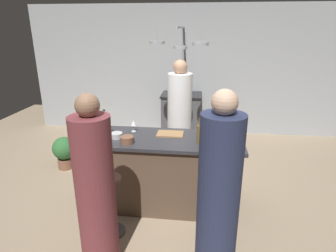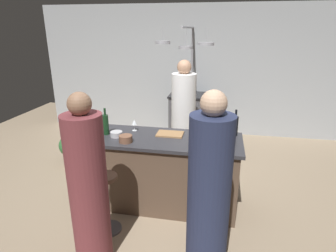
# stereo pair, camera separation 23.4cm
# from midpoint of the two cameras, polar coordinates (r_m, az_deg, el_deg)

# --- Properties ---
(ground_plane) EXTENTS (9.00, 9.00, 0.00)m
(ground_plane) POSITION_cam_midpoint_polar(r_m,az_deg,el_deg) (3.78, 1.39, -15.24)
(ground_plane) COLOR gray
(back_wall) EXTENTS (6.40, 0.16, 2.60)m
(back_wall) POSITION_cam_midpoint_polar(r_m,az_deg,el_deg) (6.02, 6.11, 10.97)
(back_wall) COLOR #9EA3A8
(back_wall) RESTS_ON ground_plane
(kitchen_island) EXTENTS (1.80, 0.72, 0.90)m
(kitchen_island) POSITION_cam_midpoint_polar(r_m,az_deg,el_deg) (3.55, 1.45, -9.19)
(kitchen_island) COLOR brown
(kitchen_island) RESTS_ON ground_plane
(stove_range) EXTENTS (0.80, 0.64, 0.89)m
(stove_range) POSITION_cam_midpoint_polar(r_m,az_deg,el_deg) (5.81, 5.46, 2.07)
(stove_range) COLOR #47474C
(stove_range) RESTS_ON ground_plane
(chef) EXTENTS (0.36, 0.36, 1.72)m
(chef) POSITION_cam_midpoint_polar(r_m,az_deg,el_deg) (4.31, 4.65, 0.89)
(chef) COLOR white
(chef) RESTS_ON ground_plane
(bar_stool_right) EXTENTS (0.28, 0.28, 0.68)m
(bar_stool_right) POSITION_cam_midpoint_polar(r_m,az_deg,el_deg) (3.03, 10.01, -16.72)
(bar_stool_right) COLOR #4C4C51
(bar_stool_right) RESTS_ON ground_plane
(guest_right) EXTENTS (0.36, 0.36, 1.71)m
(guest_right) POSITION_cam_midpoint_polar(r_m,az_deg,el_deg) (2.48, 10.94, -14.01)
(guest_right) COLOR #262D4C
(guest_right) RESTS_ON ground_plane
(bar_stool_left) EXTENTS (0.28, 0.28, 0.68)m
(bar_stool_left) POSITION_cam_midpoint_polar(r_m,az_deg,el_deg) (3.20, -10.11, -14.59)
(bar_stool_left) COLOR #4C4C51
(bar_stool_left) RESTS_ON ground_plane
(guest_left) EXTENTS (0.35, 0.35, 1.65)m
(guest_left) POSITION_cam_midpoint_polar(r_m,az_deg,el_deg) (2.68, -13.29, -12.19)
(guest_left) COLOR brown
(guest_left) RESTS_ON ground_plane
(overhead_pot_rack) EXTENTS (0.89, 1.59, 2.17)m
(overhead_pot_rack) POSITION_cam_midpoint_polar(r_m,az_deg,el_deg) (4.95, 5.46, 13.74)
(overhead_pot_rack) COLOR gray
(overhead_pot_rack) RESTS_ON ground_plane
(potted_plant) EXTENTS (0.36, 0.36, 0.52)m
(potted_plant) POSITION_cam_midpoint_polar(r_m,az_deg,el_deg) (4.84, -17.67, -4.22)
(potted_plant) COLOR brown
(potted_plant) RESTS_ON ground_plane
(cutting_board) EXTENTS (0.32, 0.22, 0.02)m
(cutting_board) POSITION_cam_midpoint_polar(r_m,az_deg,el_deg) (3.47, 2.34, -1.63)
(cutting_board) COLOR #997047
(cutting_board) RESTS_ON kitchen_island
(pepper_mill) EXTENTS (0.05, 0.05, 0.21)m
(pepper_mill) POSITION_cam_midpoint_polar(r_m,az_deg,el_deg) (3.53, 8.98, 0.21)
(pepper_mill) COLOR #382319
(pepper_mill) RESTS_ON kitchen_island
(wine_bottle_rose) EXTENTS (0.07, 0.07, 0.33)m
(wine_bottle_rose) POSITION_cam_midpoint_polar(r_m,az_deg,el_deg) (3.34, 10.40, -0.62)
(wine_bottle_rose) COLOR #B78C8E
(wine_bottle_rose) RESTS_ON kitchen_island
(wine_bottle_red) EXTENTS (0.07, 0.07, 0.33)m
(wine_bottle_red) POSITION_cam_midpoint_polar(r_m,az_deg,el_deg) (3.49, -10.56, 0.33)
(wine_bottle_red) COLOR #143319
(wine_bottle_red) RESTS_ON kitchen_island
(wine_bottle_white) EXTENTS (0.07, 0.07, 0.32)m
(wine_bottle_white) POSITION_cam_midpoint_polar(r_m,az_deg,el_deg) (3.04, 9.01, -2.57)
(wine_bottle_white) COLOR gray
(wine_bottle_white) RESTS_ON kitchen_island
(wine_bottle_amber) EXTENTS (0.07, 0.07, 0.29)m
(wine_bottle_amber) POSITION_cam_midpoint_polar(r_m,az_deg,el_deg) (3.18, 8.13, -1.74)
(wine_bottle_amber) COLOR brown
(wine_bottle_amber) RESTS_ON kitchen_island
(wine_bottle_dark) EXTENTS (0.07, 0.07, 0.32)m
(wine_bottle_dark) POSITION_cam_midpoint_polar(r_m,az_deg,el_deg) (3.52, 15.20, 0.07)
(wine_bottle_dark) COLOR black
(wine_bottle_dark) RESTS_ON kitchen_island
(wine_glass_near_left_guest) EXTENTS (0.07, 0.07, 0.15)m
(wine_glass_near_left_guest) POSITION_cam_midpoint_polar(r_m,az_deg,el_deg) (3.58, -4.94, 0.63)
(wine_glass_near_left_guest) COLOR silver
(wine_glass_near_left_guest) RESTS_ON kitchen_island
(wine_glass_near_right_guest) EXTENTS (0.07, 0.07, 0.15)m
(wine_glass_near_right_guest) POSITION_cam_midpoint_polar(r_m,az_deg,el_deg) (3.08, 12.32, -2.87)
(wine_glass_near_right_guest) COLOR silver
(wine_glass_near_right_guest) RESTS_ON kitchen_island
(mixing_bowl_steel) EXTENTS (0.14, 0.14, 0.06)m
(mixing_bowl_steel) POSITION_cam_midpoint_polar(r_m,az_deg,el_deg) (3.43, -8.43, -1.64)
(mixing_bowl_steel) COLOR #B7B7BC
(mixing_bowl_steel) RESTS_ON kitchen_island
(mixing_bowl_ceramic) EXTENTS (0.22, 0.22, 0.07)m
(mixing_bowl_ceramic) POSITION_cam_midpoint_polar(r_m,az_deg,el_deg) (3.28, 13.41, -2.87)
(mixing_bowl_ceramic) COLOR silver
(mixing_bowl_ceramic) RESTS_ON kitchen_island
(mixing_bowl_wooden) EXTENTS (0.15, 0.15, 0.08)m
(mixing_bowl_wooden) POSITION_cam_midpoint_polar(r_m,az_deg,el_deg) (3.25, -6.47, -2.59)
(mixing_bowl_wooden) COLOR brown
(mixing_bowl_wooden) RESTS_ON kitchen_island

